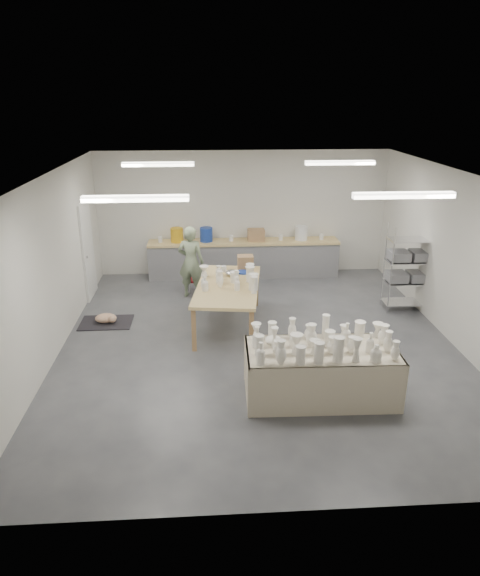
{
  "coord_description": "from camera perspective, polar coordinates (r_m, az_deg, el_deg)",
  "views": [
    {
      "loc": [
        -0.86,
        -8.28,
        4.23
      ],
      "look_at": [
        -0.32,
        0.07,
        1.05
      ],
      "focal_mm": 32.0,
      "sensor_mm": 36.0,
      "label": 1
    }
  ],
  "objects": [
    {
      "name": "rug",
      "position": [
        10.45,
        -14.64,
        -3.73
      ],
      "size": [
        1.0,
        0.7,
        0.02
      ],
      "primitive_type": "cube",
      "color": "black",
      "rests_on": "ground"
    },
    {
      "name": "room",
      "position": [
        8.67,
        1.43,
        6.28
      ],
      "size": [
        8.0,
        8.02,
        3.0
      ],
      "color": "#424449",
      "rests_on": "ground"
    },
    {
      "name": "drying_table",
      "position": [
        7.7,
        8.93,
        -9.01
      ],
      "size": [
        2.22,
        1.09,
        1.15
      ],
      "rotation": [
        0.0,
        0.0,
        -0.02
      ],
      "color": "olive",
      "rests_on": "ground"
    },
    {
      "name": "work_table",
      "position": [
        9.78,
        -1.01,
        0.61
      ],
      "size": [
        1.43,
        2.41,
        1.18
      ],
      "rotation": [
        0.0,
        0.0,
        -0.13
      ],
      "color": "tan",
      "rests_on": "ground"
    },
    {
      "name": "potter",
      "position": [
        11.22,
        -5.47,
        2.89
      ],
      "size": [
        0.67,
        0.54,
        1.6
      ],
      "primitive_type": "imported",
      "rotation": [
        0.0,
        0.0,
        2.85
      ],
      "color": "gray",
      "rests_on": "ground"
    },
    {
      "name": "back_counter",
      "position": [
        12.56,
        0.36,
        3.45
      ],
      "size": [
        4.6,
        0.6,
        1.24
      ],
      "color": "tan",
      "rests_on": "ground"
    },
    {
      "name": "wire_shelf",
      "position": [
        11.01,
        18.17,
        2.22
      ],
      "size": [
        0.88,
        0.48,
        1.8
      ],
      "color": "silver",
      "rests_on": "ground"
    },
    {
      "name": "cat",
      "position": [
        10.4,
        -14.59,
        -3.26
      ],
      "size": [
        0.48,
        0.4,
        0.18
      ],
      "rotation": [
        0.0,
        0.0,
        -0.31
      ],
      "color": "white",
      "rests_on": "rug"
    },
    {
      "name": "red_stool",
      "position": [
        11.64,
        -5.35,
        0.8
      ],
      "size": [
        0.39,
        0.39,
        0.3
      ],
      "rotation": [
        0.0,
        0.0,
        0.25
      ],
      "color": "#B0191F",
      "rests_on": "ground"
    }
  ]
}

